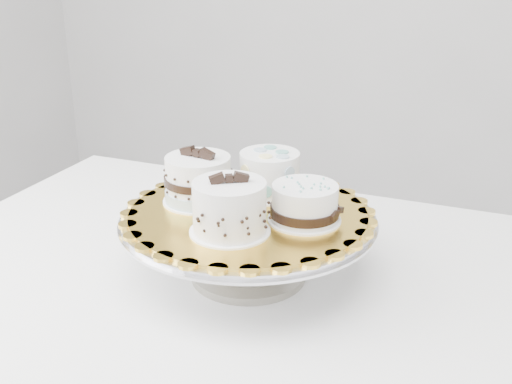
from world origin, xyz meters
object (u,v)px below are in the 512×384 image
at_px(cake_dots, 270,173).
at_px(cake_ribbon, 305,204).
at_px(cake_board, 248,213).
at_px(cake_swirl, 230,209).
at_px(table, 257,315).
at_px(cake_banded, 198,181).
at_px(cake_stand, 248,234).

height_order(cake_dots, cake_ribbon, cake_dots).
bearing_deg(cake_board, cake_swirl, -84.24).
relative_size(table, cake_dots, 10.37).
bearing_deg(cake_dots, cake_ribbon, -44.92).
bearing_deg(table, cake_banded, -175.88).
bearing_deg(cake_ribbon, cake_board, -172.32).
height_order(table, cake_stand, cake_stand).
bearing_deg(cake_stand, cake_dots, 89.05).
relative_size(cake_board, cake_ribbon, 3.21).
distance_m(table, cake_ribbon, 0.23).
bearing_deg(cake_swirl, table, 54.86).
height_order(table, cake_board, cake_board).
xyz_separation_m(table, cake_swirl, (-0.00, -0.09, 0.23)).
bearing_deg(cake_board, cake_ribbon, 1.96).
distance_m(cake_board, cake_ribbon, 0.10).
distance_m(cake_swirl, cake_ribbon, 0.12).
height_order(cake_stand, cake_banded, cake_banded).
bearing_deg(cake_stand, cake_banded, 178.14).
distance_m(table, cake_board, 0.19).
relative_size(cake_dots, cake_ribbon, 1.04).
distance_m(table, cake_swirl, 0.25).
bearing_deg(cake_dots, cake_stand, -95.79).
bearing_deg(cake_banded, cake_swirl, -34.46).
bearing_deg(cake_dots, cake_banded, -144.28).
bearing_deg(cake_ribbon, cake_swirl, -130.05).
xyz_separation_m(cake_stand, cake_swirl, (0.01, -0.08, 0.07)).
bearing_deg(cake_swirl, cake_board, 61.02).
relative_size(cake_swirl, cake_dots, 1.22).
relative_size(table, cake_board, 3.36).
xyz_separation_m(cake_swirl, cake_dots, (-0.01, 0.16, -0.00)).
distance_m(cake_board, cake_swirl, 0.09).
bearing_deg(cake_ribbon, cake_stand, -172.32).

